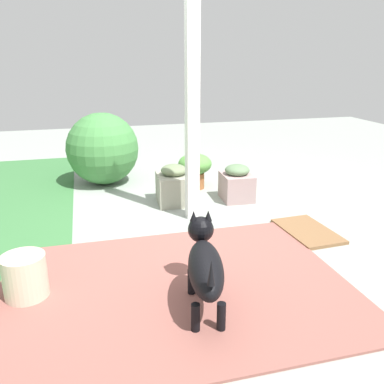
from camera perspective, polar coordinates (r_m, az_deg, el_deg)
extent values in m
plane|color=gray|center=(3.86, -1.28, -5.20)|extent=(12.00, 12.00, 0.00)
cube|color=#8E544B|center=(2.94, -2.13, -13.23)|extent=(1.80, 2.40, 0.02)
cube|color=white|center=(3.87, 0.04, 12.48)|extent=(0.12, 0.12, 2.29)
cube|color=gray|center=(4.62, 6.21, 0.71)|extent=(0.39, 0.34, 0.30)
ellipsoid|color=#5E7B56|center=(4.57, 6.29, 3.05)|extent=(0.27, 0.27, 0.12)
cube|color=gray|center=(4.49, -2.50, 0.45)|extent=(0.44, 0.39, 0.32)
ellipsoid|color=#6C7D58|center=(4.43, -2.53, 3.04)|extent=(0.28, 0.28, 0.13)
sphere|color=#418141|center=(5.24, -12.31, 5.89)|extent=(0.89, 0.89, 0.89)
cylinder|color=#9B5A30|center=(5.01, 0.40, 1.63)|extent=(0.23, 0.23, 0.19)
ellipsoid|color=#559441|center=(4.96, 0.41, 3.93)|extent=(0.40, 0.40, 0.24)
ellipsoid|color=black|center=(2.56, 1.91, -10.57)|extent=(0.67, 0.34, 0.24)
sphere|color=black|center=(2.85, 1.23, -5.21)|extent=(0.18, 0.18, 0.18)
cone|color=black|center=(2.81, 0.22, -3.35)|extent=(0.05, 0.05, 0.08)
cone|color=black|center=(2.82, 2.26, -3.30)|extent=(0.05, 0.05, 0.08)
cylinder|color=black|center=(2.83, -0.07, -12.45)|extent=(0.05, 0.05, 0.19)
cylinder|color=black|center=(2.84, 3.03, -12.34)|extent=(0.05, 0.05, 0.19)
cylinder|color=black|center=(2.50, 0.50, -17.16)|extent=(0.05, 0.05, 0.19)
cylinder|color=black|center=(2.51, 4.07, -17.00)|extent=(0.05, 0.05, 0.19)
cone|color=black|center=(2.22, 2.69, -11.11)|extent=(0.04, 0.04, 0.15)
cylinder|color=beige|center=(2.99, -22.15, -10.90)|extent=(0.29, 0.29, 0.31)
cube|color=brown|center=(3.93, 15.73, -5.24)|extent=(0.68, 0.44, 0.03)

